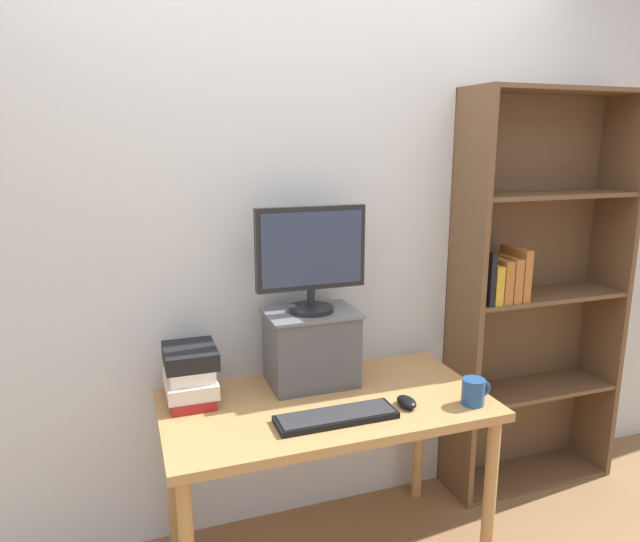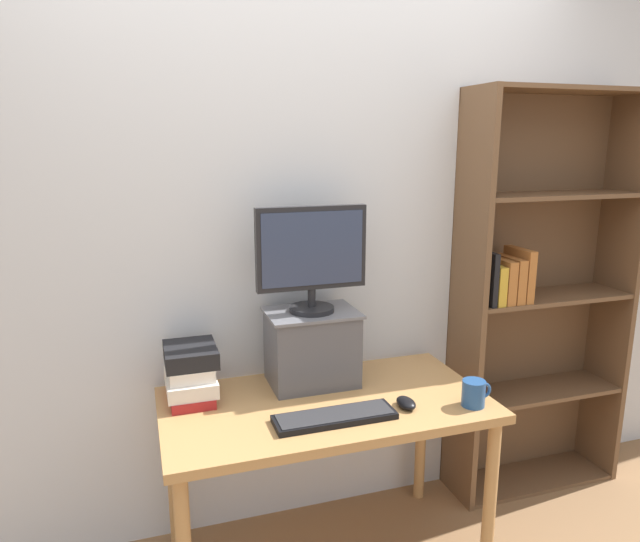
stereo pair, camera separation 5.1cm
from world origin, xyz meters
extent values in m
cube|color=silver|center=(0.00, 0.41, 1.30)|extent=(7.00, 0.08, 2.60)
cube|color=#B7844C|center=(0.00, 0.00, 0.70)|extent=(1.25, 0.66, 0.04)
cylinder|color=#B7844C|center=(0.58, -0.28, 0.34)|extent=(0.05, 0.05, 0.68)
cylinder|color=#B7844C|center=(-0.58, 0.28, 0.34)|extent=(0.05, 0.05, 0.68)
cylinder|color=#B7844C|center=(0.58, 0.28, 0.34)|extent=(0.05, 0.05, 0.68)
cube|color=brown|center=(0.76, 0.23, 0.97)|extent=(0.03, 0.28, 1.93)
cube|color=brown|center=(1.60, 0.23, 0.97)|extent=(0.03, 0.28, 1.93)
cube|color=brown|center=(1.18, 0.37, 0.97)|extent=(0.87, 0.01, 1.93)
cube|color=brown|center=(1.18, 0.23, 0.01)|extent=(0.81, 0.27, 0.02)
cube|color=brown|center=(1.18, 0.23, 0.49)|extent=(0.81, 0.27, 0.02)
cube|color=brown|center=(1.18, 0.23, 0.98)|extent=(0.81, 0.27, 0.02)
cube|color=brown|center=(1.18, 0.23, 1.46)|extent=(0.81, 0.27, 0.02)
cube|color=brown|center=(1.18, 0.23, 1.92)|extent=(0.81, 0.27, 0.02)
cube|color=black|center=(0.82, 0.21, 1.11)|extent=(0.03, 0.20, 0.24)
cube|color=gold|center=(0.86, 0.21, 1.08)|extent=(0.04, 0.20, 0.18)
cube|color=#AD662D|center=(0.91, 0.21, 1.09)|extent=(0.04, 0.20, 0.20)
cube|color=#AD662D|center=(0.96, 0.21, 1.09)|extent=(0.04, 0.20, 0.20)
cube|color=#AD662D|center=(1.00, 0.21, 1.11)|extent=(0.04, 0.20, 0.24)
cube|color=#515156|center=(0.00, 0.18, 0.88)|extent=(0.35, 0.25, 0.31)
cube|color=slate|center=(0.00, 0.18, 1.02)|extent=(0.37, 0.27, 0.01)
cylinder|color=black|center=(0.00, 0.18, 1.04)|extent=(0.18, 0.18, 0.02)
cylinder|color=black|center=(0.00, 0.18, 1.09)|extent=(0.03, 0.03, 0.07)
cube|color=black|center=(0.00, 0.18, 1.29)|extent=(0.45, 0.04, 0.33)
cube|color=#2D3851|center=(0.00, 0.16, 1.29)|extent=(0.41, 0.00, 0.29)
cube|color=black|center=(-0.02, -0.16, 0.73)|extent=(0.45, 0.13, 0.02)
cube|color=#28282B|center=(-0.02, -0.16, 0.74)|extent=(0.42, 0.12, 0.00)
ellipsoid|color=black|center=(0.27, -0.15, 0.74)|extent=(0.06, 0.10, 0.04)
cube|color=maroon|center=(-0.49, 0.18, 0.74)|extent=(0.16, 0.26, 0.04)
cube|color=silver|center=(-0.49, 0.19, 0.79)|extent=(0.19, 0.26, 0.06)
cube|color=silver|center=(-0.49, 0.18, 0.84)|extent=(0.17, 0.21, 0.05)
cube|color=black|center=(-0.49, 0.19, 0.90)|extent=(0.20, 0.23, 0.07)
cylinder|color=#234C84|center=(0.52, -0.21, 0.77)|extent=(0.09, 0.09, 0.10)
torus|color=#234C84|center=(0.56, -0.21, 0.78)|extent=(0.06, 0.01, 0.06)
camera|label=1|loc=(-0.70, -1.92, 1.70)|focal=32.00mm
camera|label=2|loc=(-0.65, -1.93, 1.70)|focal=32.00mm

